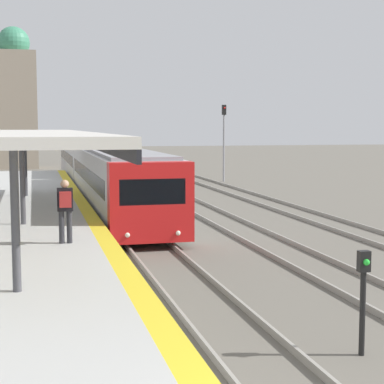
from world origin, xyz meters
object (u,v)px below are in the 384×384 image
(train_near, at_px, (98,166))
(signal_mast_far, at_px, (224,134))
(signal_post_near, at_px, (363,291))
(person_on_platform, at_px, (65,206))

(train_near, bearing_deg, signal_mast_far, 34.51)
(signal_post_near, xyz_separation_m, signal_mast_far, (7.71, 33.82, 2.25))
(person_on_platform, bearing_deg, signal_mast_far, 65.18)
(train_near, distance_m, signal_post_near, 27.33)
(signal_post_near, bearing_deg, signal_mast_far, 77.16)
(signal_post_near, bearing_deg, train_near, 93.83)
(train_near, height_order, signal_post_near, train_near)
(signal_post_near, bearing_deg, person_on_platform, 122.85)
(person_on_platform, distance_m, train_near, 20.30)
(person_on_platform, xyz_separation_m, train_near, (2.80, 20.11, -0.23))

